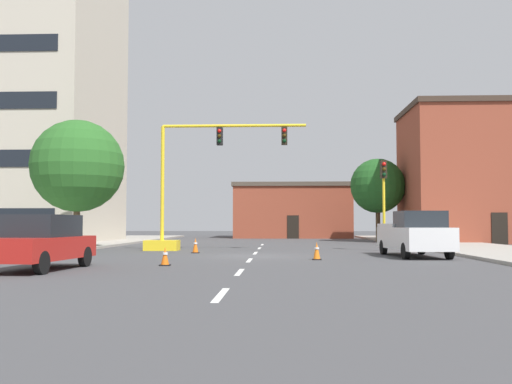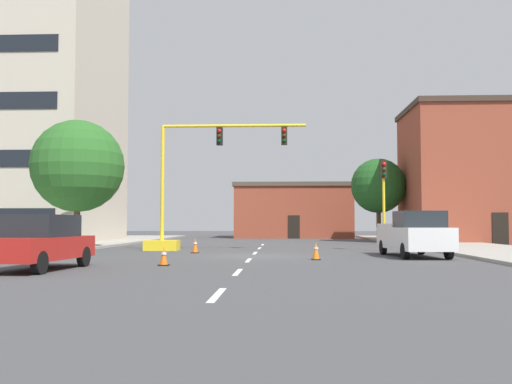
{
  "view_description": "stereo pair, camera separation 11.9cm",
  "coord_description": "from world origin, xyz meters",
  "px_view_note": "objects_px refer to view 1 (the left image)",
  "views": [
    {
      "loc": [
        1.23,
        -25.94,
        1.48
      ],
      "look_at": [
        -0.16,
        7.06,
        3.25
      ],
      "focal_mm": 40.56,
      "sensor_mm": 36.0,
      "label": 1
    },
    {
      "loc": [
        1.35,
        -25.94,
        1.48
      ],
      "look_at": [
        -0.16,
        7.06,
        3.25
      ],
      "focal_mm": 40.56,
      "sensor_mm": 36.0,
      "label": 2
    }
  ],
  "objects_px": {
    "traffic_light_pole_right": "(384,184)",
    "traffic_cone_roadside_b": "(195,246)",
    "traffic_signal_gantry": "(182,209)",
    "tree_left_near": "(78,166)",
    "pickup_truck_white": "(414,234)",
    "traffic_cone_roadside_a": "(317,251)",
    "tree_right_far": "(378,186)",
    "traffic_cone_roadside_c": "(165,256)",
    "sedan_red_near_left": "(41,242)"
  },
  "relations": [
    {
      "from": "traffic_light_pole_right",
      "to": "traffic_cone_roadside_b",
      "type": "relative_size",
      "value": 6.35
    },
    {
      "from": "traffic_signal_gantry",
      "to": "tree_left_near",
      "type": "xyz_separation_m",
      "value": [
        -5.93,
        0.42,
        2.41
      ]
    },
    {
      "from": "traffic_signal_gantry",
      "to": "tree_left_near",
      "type": "distance_m",
      "value": 6.42
    },
    {
      "from": "pickup_truck_white",
      "to": "traffic_cone_roadside_a",
      "type": "height_order",
      "value": "pickup_truck_white"
    },
    {
      "from": "tree_right_far",
      "to": "traffic_cone_roadside_b",
      "type": "xyz_separation_m",
      "value": [
        -11.95,
        -18.01,
        -4.06
      ]
    },
    {
      "from": "pickup_truck_white",
      "to": "traffic_signal_gantry",
      "type": "bearing_deg",
      "value": 154.58
    },
    {
      "from": "pickup_truck_white",
      "to": "traffic_cone_roadside_c",
      "type": "height_order",
      "value": "pickup_truck_white"
    },
    {
      "from": "traffic_signal_gantry",
      "to": "tree_right_far",
      "type": "distance_m",
      "value": 20.28
    },
    {
      "from": "sedan_red_near_left",
      "to": "traffic_cone_roadside_c",
      "type": "distance_m",
      "value": 4.12
    },
    {
      "from": "tree_right_far",
      "to": "sedan_red_near_left",
      "type": "bearing_deg",
      "value": -118.42
    },
    {
      "from": "traffic_signal_gantry",
      "to": "traffic_cone_roadside_a",
      "type": "bearing_deg",
      "value": -48.49
    },
    {
      "from": "traffic_signal_gantry",
      "to": "traffic_cone_roadside_b",
      "type": "distance_m",
      "value": 3.43
    },
    {
      "from": "traffic_cone_roadside_a",
      "to": "traffic_cone_roadside_c",
      "type": "height_order",
      "value": "traffic_cone_roadside_a"
    },
    {
      "from": "tree_left_near",
      "to": "sedan_red_near_left",
      "type": "distance_m",
      "value": 14.41
    },
    {
      "from": "traffic_cone_roadside_b",
      "to": "tree_right_far",
      "type": "bearing_deg",
      "value": 56.43
    },
    {
      "from": "tree_right_far",
      "to": "pickup_truck_white",
      "type": "height_order",
      "value": "tree_right_far"
    },
    {
      "from": "tree_left_near",
      "to": "traffic_cone_roadside_a",
      "type": "distance_m",
      "value": 15.63
    },
    {
      "from": "tree_left_near",
      "to": "pickup_truck_white",
      "type": "xyz_separation_m",
      "value": [
        17.12,
        -5.73,
        -3.66
      ]
    },
    {
      "from": "traffic_signal_gantry",
      "to": "pickup_truck_white",
      "type": "height_order",
      "value": "traffic_signal_gantry"
    },
    {
      "from": "sedan_red_near_left",
      "to": "tree_right_far",
      "type": "bearing_deg",
      "value": 61.58
    },
    {
      "from": "traffic_cone_roadside_c",
      "to": "tree_right_far",
      "type": "bearing_deg",
      "value": 65.95
    },
    {
      "from": "pickup_truck_white",
      "to": "traffic_cone_roadside_c",
      "type": "distance_m",
      "value": 11.44
    },
    {
      "from": "tree_left_near",
      "to": "traffic_cone_roadside_c",
      "type": "relative_size",
      "value": 10.95
    },
    {
      "from": "tree_right_far",
      "to": "pickup_truck_white",
      "type": "bearing_deg",
      "value": -95.22
    },
    {
      "from": "traffic_light_pole_right",
      "to": "tree_right_far",
      "type": "relative_size",
      "value": 0.72
    },
    {
      "from": "tree_left_near",
      "to": "traffic_signal_gantry",
      "type": "bearing_deg",
      "value": -4.06
    },
    {
      "from": "traffic_signal_gantry",
      "to": "traffic_cone_roadside_c",
      "type": "height_order",
      "value": "traffic_signal_gantry"
    },
    {
      "from": "traffic_cone_roadside_b",
      "to": "pickup_truck_white",
      "type": "bearing_deg",
      "value": -14.77
    },
    {
      "from": "traffic_cone_roadside_a",
      "to": "traffic_cone_roadside_b",
      "type": "height_order",
      "value": "traffic_cone_roadside_b"
    },
    {
      "from": "traffic_signal_gantry",
      "to": "traffic_cone_roadside_c",
      "type": "distance_m",
      "value": 11.27
    },
    {
      "from": "sedan_red_near_left",
      "to": "traffic_cone_roadside_b",
      "type": "height_order",
      "value": "sedan_red_near_left"
    },
    {
      "from": "tree_right_far",
      "to": "tree_left_near",
      "type": "height_order",
      "value": "tree_left_near"
    },
    {
      "from": "tree_left_near",
      "to": "traffic_cone_roadside_b",
      "type": "height_order",
      "value": "tree_left_near"
    },
    {
      "from": "pickup_truck_white",
      "to": "traffic_cone_roadside_b",
      "type": "bearing_deg",
      "value": 165.23
    },
    {
      "from": "sedan_red_near_left",
      "to": "traffic_cone_roadside_c",
      "type": "xyz_separation_m",
      "value": [
        3.57,
        1.97,
        -0.57
      ]
    },
    {
      "from": "traffic_light_pole_right",
      "to": "traffic_cone_roadside_b",
      "type": "height_order",
      "value": "traffic_light_pole_right"
    },
    {
      "from": "pickup_truck_white",
      "to": "traffic_cone_roadside_a",
      "type": "distance_m",
      "value": 5.03
    },
    {
      "from": "tree_right_far",
      "to": "tree_left_near",
      "type": "xyz_separation_m",
      "value": [
        -19.0,
        -14.93,
        0.2
      ]
    },
    {
      "from": "tree_right_far",
      "to": "traffic_cone_roadside_a",
      "type": "relative_size",
      "value": 9.07
    },
    {
      "from": "tree_right_far",
      "to": "sedan_red_near_left",
      "type": "relative_size",
      "value": 1.43
    },
    {
      "from": "traffic_signal_gantry",
      "to": "tree_left_near",
      "type": "height_order",
      "value": "tree_left_near"
    },
    {
      "from": "pickup_truck_white",
      "to": "sedan_red_near_left",
      "type": "bearing_deg",
      "value": -150.25
    },
    {
      "from": "traffic_signal_gantry",
      "to": "pickup_truck_white",
      "type": "distance_m",
      "value": 12.44
    },
    {
      "from": "sedan_red_near_left",
      "to": "traffic_cone_roadside_a",
      "type": "distance_m",
      "value": 10.52
    },
    {
      "from": "tree_right_far",
      "to": "traffic_cone_roadside_a",
      "type": "xyz_separation_m",
      "value": [
        -6.31,
        -22.99,
        -4.08
      ]
    },
    {
      "from": "traffic_light_pole_right",
      "to": "traffic_cone_roadside_a",
      "type": "height_order",
      "value": "traffic_light_pole_right"
    },
    {
      "from": "pickup_truck_white",
      "to": "tree_right_far",
      "type": "bearing_deg",
      "value": 84.78
    },
    {
      "from": "traffic_signal_gantry",
      "to": "traffic_cone_roadside_c",
      "type": "relative_size",
      "value": 13.22
    },
    {
      "from": "traffic_signal_gantry",
      "to": "traffic_cone_roadside_b",
      "type": "relative_size",
      "value": 11.49
    },
    {
      "from": "traffic_signal_gantry",
      "to": "sedan_red_near_left",
      "type": "relative_size",
      "value": 1.88
    }
  ]
}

